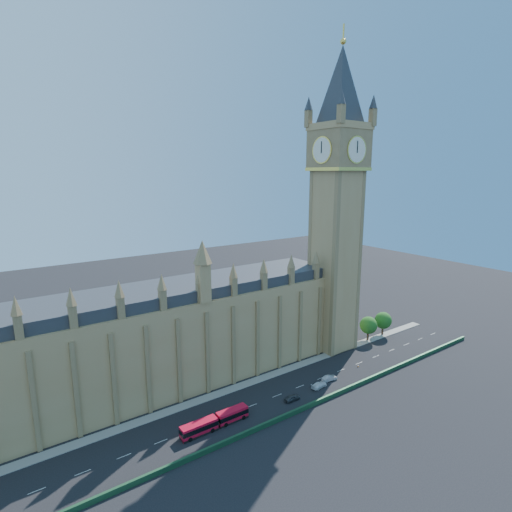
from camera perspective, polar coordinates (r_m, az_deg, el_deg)
ground at (r=109.08m, az=1.25°, el=-19.93°), size 400.00×400.00×0.00m
palace_westminster at (r=110.24m, az=-16.63°, el=-11.97°), size 120.00×20.00×28.00m
elizabeth_tower at (r=128.60m, az=11.56°, el=10.30°), size 20.59×20.59×105.00m
bridge_parapet at (r=102.78m, az=4.44°, el=-21.76°), size 160.00×0.60×1.20m
kerb_north at (r=115.76m, az=-1.67°, el=-17.87°), size 160.00×3.00×0.16m
tree_east_near at (r=146.16m, az=15.80°, el=-9.41°), size 6.00×6.00×8.50m
tree_east_far at (r=152.13m, az=17.74°, el=-8.68°), size 6.00×6.00×8.50m
red_bus at (r=99.36m, az=-5.87°, el=-22.47°), size 16.89×2.74×2.87m
car_grey at (r=109.06m, az=5.18°, el=-19.53°), size 4.42×1.83×1.50m
car_silver at (r=119.24m, az=10.46°, el=-16.76°), size 4.73×2.13×1.51m
car_white at (r=115.46m, az=9.02°, el=-17.73°), size 5.30×2.65×1.48m
cone_a at (r=120.15m, az=9.86°, el=-16.73°), size 0.46×0.46×0.69m
cone_b at (r=117.26m, az=9.42°, el=-17.45°), size 0.54×0.54×0.78m
cone_c at (r=128.55m, az=14.39°, el=-14.95°), size 0.42×0.42×0.67m
cone_d at (r=118.28m, az=9.41°, el=-17.21°), size 0.50×0.50×0.68m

